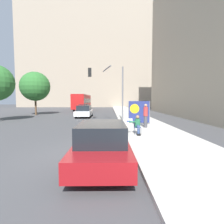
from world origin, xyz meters
TOP-DOWN VIEW (x-y plane):
  - ground_plane at (0.00, 0.00)m, footprint 160.00×160.00m
  - sidewalk_curb at (3.80, 15.00)m, footprint 4.07×90.00m
  - building_backdrop_far at (-2.00, 53.07)m, footprint 52.00×12.00m
  - seated_protester at (2.51, 3.44)m, footprint 0.94×0.77m
  - jogger_on_sidewalk at (3.56, 6.08)m, footprint 0.34×0.34m
  - pedestrian_behind at (4.00, 8.44)m, footprint 0.34×0.34m
  - protest_banner at (3.39, 8.10)m, footprint 1.91×0.06m
  - traffic_light_pole at (0.89, 10.75)m, footprint 3.57×3.33m
  - parked_car_curbside at (0.54, -0.97)m, footprint 1.83×4.53m
  - car_on_road_nearest at (-2.53, 15.87)m, footprint 1.90×4.68m
  - car_on_road_midblock at (-3.84, 24.56)m, footprint 1.76×4.46m
  - city_bus_on_road at (-5.22, 31.49)m, footprint 2.48×12.04m
  - street_tree_midblock at (-10.31, 19.29)m, footprint 4.34×4.34m

SIDE VIEW (x-z plane):
  - ground_plane at x=0.00m, z-range 0.00..0.00m
  - sidewalk_curb at x=3.80m, z-range 0.00..0.17m
  - car_on_road_midblock at x=-3.84m, z-range 0.00..1.45m
  - parked_car_curbside at x=0.54m, z-range 0.00..1.47m
  - car_on_road_nearest at x=-2.53m, z-range -0.01..1.54m
  - seated_protester at x=2.51m, z-range 0.20..1.37m
  - pedestrian_behind at x=4.00m, z-range 0.19..1.92m
  - jogger_on_sidewalk at x=3.56m, z-range 0.19..2.00m
  - protest_banner at x=3.39m, z-range 0.22..2.22m
  - city_bus_on_road at x=-5.22m, z-range 0.25..3.63m
  - traffic_light_pole at x=0.89m, z-range 1.19..6.71m
  - street_tree_midblock at x=-10.31m, z-range 1.05..7.50m
  - building_backdrop_far at x=-2.00m, z-range 0.00..37.13m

